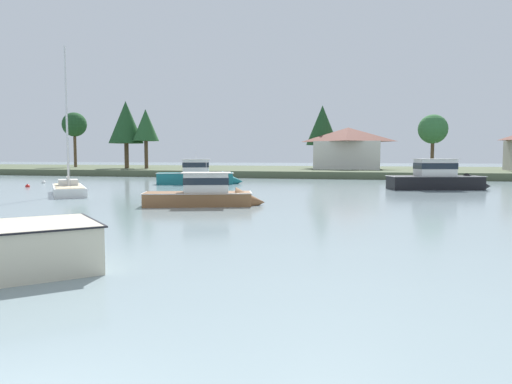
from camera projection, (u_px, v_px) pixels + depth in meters
name	position (u px, v px, depth m)	size (l,w,h in m)	color
far_shore_bank	(354.00, 171.00, 91.15)	(211.07, 42.28, 1.10)	#4C563D
sailboat_white	(69.00, 192.00, 42.87)	(7.66, 8.66, 13.76)	white
cruiser_teal	(203.00, 178.00, 58.94)	(11.07, 6.19, 5.97)	#196B70
cruiser_black	(443.00, 182.00, 49.62)	(11.31, 5.92, 6.13)	black
cruiser_wood	(211.00, 198.00, 33.27)	(8.89, 5.00, 4.10)	brown
mooring_buoy_red	(28.00, 186.00, 53.10)	(0.48, 0.48, 0.53)	red
mooring_buoy_white	(44.00, 183.00, 60.61)	(0.51, 0.51, 0.56)	white
shore_tree_left_mid	(322.00, 126.00, 93.09)	(6.40, 6.40, 12.45)	brown
shore_tree_far_left	(74.00, 125.00, 101.06)	(5.19, 5.19, 11.80)	brown
shore_tree_inland_b	(146.00, 126.00, 90.01)	(4.98, 4.98, 11.41)	brown
shore_tree_left	(433.00, 129.00, 80.69)	(5.02, 5.02, 9.57)	brown
shore_tree_center	(126.00, 123.00, 91.88)	(6.73, 6.73, 13.16)	brown
cottage_hillside	(348.00, 148.00, 87.16)	(12.61, 10.51, 7.70)	silver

